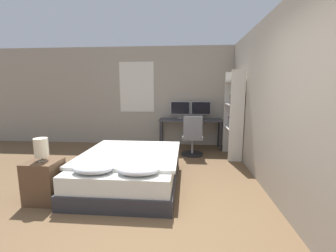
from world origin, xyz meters
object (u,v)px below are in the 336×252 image
at_px(monitor_left, 180,109).
at_px(monitor_right, 201,109).
at_px(bed, 130,169).
at_px(keyboard, 191,120).
at_px(computer_mouse, 202,120).
at_px(office_chair, 192,139).
at_px(nightstand, 44,181).
at_px(desk, 190,123).
at_px(bookshelf, 234,112).
at_px(bedside_lamp, 41,148).

xyz_separation_m(monitor_left, monitor_right, (0.56, 0.00, 0.00)).
height_order(monitor_left, monitor_right, same).
bearing_deg(bed, keyboard, 65.68).
bearing_deg(computer_mouse, office_chair, -113.62).
bearing_deg(nightstand, monitor_left, 61.50).
height_order(desk, bookshelf, bookshelf).
height_order(bed, bookshelf, bookshelf).
relative_size(nightstand, monitor_left, 1.12).
bearing_deg(nightstand, monitor_right, 54.52).
bearing_deg(bed, office_chair, 58.27).
distance_m(bedside_lamp, bookshelf, 3.82).
height_order(monitor_left, bookshelf, bookshelf).
distance_m(nightstand, keyboard, 3.61).
xyz_separation_m(bed, monitor_right, (1.30, 2.64, 0.77)).
bearing_deg(nightstand, bookshelf, 37.43).
distance_m(desk, computer_mouse, 0.35).
relative_size(bedside_lamp, bookshelf, 0.16).
bearing_deg(monitor_left, desk, -34.09).
bearing_deg(keyboard, bookshelf, -32.20).
bearing_deg(office_chair, computer_mouse, 66.38).
bearing_deg(bed, computer_mouse, 60.09).
relative_size(nightstand, keyboard, 1.55).
relative_size(monitor_left, computer_mouse, 7.47).
distance_m(bedside_lamp, keyboard, 3.57).
bearing_deg(monitor_right, bookshelf, -55.27).
distance_m(keyboard, computer_mouse, 0.28).
bearing_deg(office_chair, keyboard, 94.53).
height_order(desk, office_chair, office_chair).
xyz_separation_m(bedside_lamp, office_chair, (2.11, 2.38, -0.38)).
xyz_separation_m(bedside_lamp, monitor_left, (1.79, 3.29, 0.26)).
height_order(desk, monitor_right, monitor_right).
relative_size(bedside_lamp, keyboard, 0.85).
distance_m(nightstand, bedside_lamp, 0.48).
xyz_separation_m(bed, keyboard, (1.02, 2.26, 0.52)).
height_order(monitor_left, office_chair, monitor_left).
relative_size(monitor_left, bookshelf, 0.27).
height_order(nightstand, bedside_lamp, bedside_lamp).
distance_m(desk, monitor_right, 0.49).
xyz_separation_m(nightstand, bedside_lamp, (0.00, 0.00, 0.48)).
xyz_separation_m(nightstand, keyboard, (2.07, 2.92, 0.49)).
xyz_separation_m(keyboard, office_chair, (0.04, -0.54, -0.39)).
xyz_separation_m(bed, nightstand, (-1.04, -0.66, 0.03)).
bearing_deg(bed, nightstand, -147.90).
xyz_separation_m(keyboard, bookshelf, (0.96, -0.60, 0.26)).
bearing_deg(monitor_right, monitor_left, 180.00).
height_order(bed, monitor_left, monitor_left).
distance_m(monitor_left, bookshelf, 1.58).
height_order(monitor_right, computer_mouse, monitor_right).
relative_size(desk, monitor_left, 3.15).
xyz_separation_m(desk, computer_mouse, (0.28, -0.19, 0.11)).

